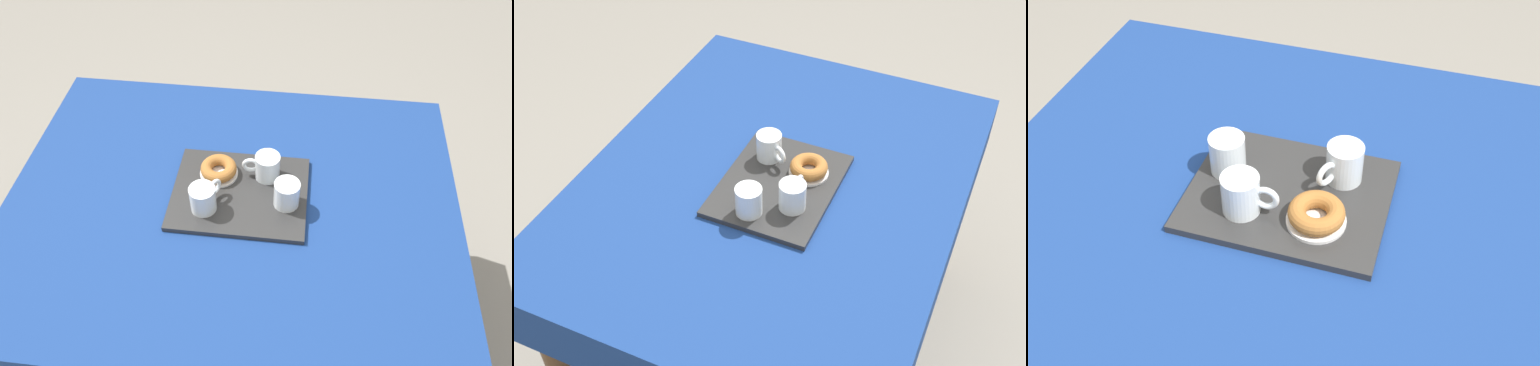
% 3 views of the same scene
% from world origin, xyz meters
% --- Properties ---
extents(dining_table, '(1.30, 1.03, 0.74)m').
position_xyz_m(dining_table, '(0.00, 0.00, 0.65)').
color(dining_table, navy).
rests_on(dining_table, ground).
extents(serving_tray, '(0.39, 0.31, 0.02)m').
position_xyz_m(serving_tray, '(-0.02, -0.03, 0.75)').
color(serving_tray, '#2D2D2D').
rests_on(serving_tray, dining_table).
extents(tea_mug_left, '(0.08, 0.10, 0.08)m').
position_xyz_m(tea_mug_left, '(0.07, 0.04, 0.79)').
color(tea_mug_left, white).
rests_on(tea_mug_left, serving_tray).
extents(tea_mug_right, '(0.11, 0.07, 0.08)m').
position_xyz_m(tea_mug_right, '(-0.09, -0.10, 0.79)').
color(tea_mug_right, white).
rests_on(tea_mug_right, serving_tray).
extents(water_glass_near, '(0.07, 0.07, 0.08)m').
position_xyz_m(water_glass_near, '(-0.16, -0.00, 0.79)').
color(water_glass_near, white).
rests_on(water_glass_near, serving_tray).
extents(donut_plate_left, '(0.11, 0.11, 0.01)m').
position_xyz_m(donut_plate_left, '(0.05, -0.09, 0.76)').
color(donut_plate_left, white).
rests_on(donut_plate_left, serving_tray).
extents(sugar_donut_left, '(0.11, 0.11, 0.03)m').
position_xyz_m(sugar_donut_left, '(0.05, -0.09, 0.78)').
color(sugar_donut_left, '#A3662D').
rests_on(sugar_donut_left, donut_plate_left).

